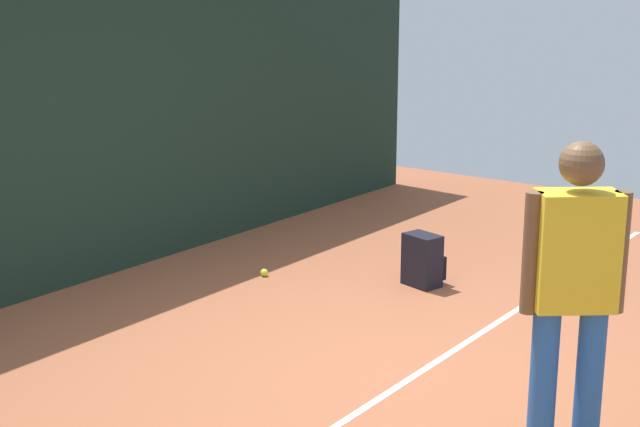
# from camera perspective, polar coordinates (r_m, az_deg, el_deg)

# --- Properties ---
(ground_plane) EXTENTS (12.00, 12.00, 0.00)m
(ground_plane) POSITION_cam_1_polar(r_m,az_deg,el_deg) (5.95, 3.13, -9.95)
(ground_plane) COLOR #9E5638
(back_fence) EXTENTS (10.00, 0.10, 2.55)m
(back_fence) POSITION_cam_1_polar(r_m,az_deg,el_deg) (7.61, -15.93, 4.87)
(back_fence) COLOR #192D23
(back_fence) RESTS_ON ground
(court_line) EXTENTS (9.00, 0.05, 0.00)m
(court_line) POSITION_cam_1_polar(r_m,az_deg,el_deg) (5.82, 5.31, -10.54)
(court_line) COLOR white
(court_line) RESTS_ON ground
(tennis_player) EXTENTS (0.42, 0.45, 1.70)m
(tennis_player) POSITION_cam_1_polar(r_m,az_deg,el_deg) (4.72, 15.63, -4.41)
(tennis_player) COLOR #2659A5
(tennis_player) RESTS_ON ground
(backpack) EXTENTS (0.34, 0.34, 0.44)m
(backpack) POSITION_cam_1_polar(r_m,az_deg,el_deg) (7.57, 6.53, -2.98)
(backpack) COLOR black
(backpack) RESTS_ON ground
(tennis_ball_near_player) EXTENTS (0.07, 0.07, 0.07)m
(tennis_ball_near_player) POSITION_cam_1_polar(r_m,az_deg,el_deg) (7.82, -3.53, -3.73)
(tennis_ball_near_player) COLOR #CCE033
(tennis_ball_near_player) RESTS_ON ground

